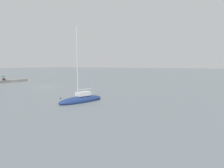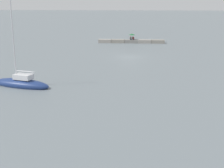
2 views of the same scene
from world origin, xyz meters
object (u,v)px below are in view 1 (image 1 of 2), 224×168
Objects in this scene: umbrella_open_green at (3,76)px; person_seated_grey_right at (3,79)px; person_seated_maroon_left at (4,79)px; sailboat_navy_near at (81,99)px.

person_seated_grey_right is at bearing 7.27° from umbrella_open_green.
person_seated_maroon_left and person_seated_grey_right have the same top height.
sailboat_navy_near is at bearing 73.04° from umbrella_open_green.
person_seated_grey_right is at bearing -7.92° from person_seated_maroon_left.
person_seated_maroon_left is 0.50× the size of umbrella_open_green.
person_seated_grey_right is 0.91m from umbrella_open_green.
person_seated_maroon_left is 37.97m from sailboat_navy_near.
umbrella_open_green is (-0.26, -0.03, 0.87)m from person_seated_grey_right.
person_seated_maroon_left is 0.56m from person_seated_grey_right.
sailboat_navy_near is at bearing 60.99° from person_seated_maroon_left.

